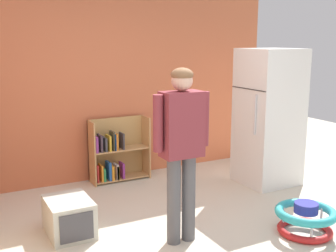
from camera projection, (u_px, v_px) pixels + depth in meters
The scene contains 7 objects.
ground_plane at pixel (187, 248), 3.94m from camera, with size 12.00×12.00×0.00m, color beige.
back_wall at pixel (100, 81), 5.68m from camera, with size 5.20×0.06×2.70m, color #C86842.
refrigerator at pixel (269, 117), 5.58m from camera, with size 0.73×0.68×1.78m.
bookshelf at pixel (115, 154), 5.77m from camera, with size 0.80×0.28×0.85m.
standing_person at pixel (182, 141), 3.88m from camera, with size 0.57×0.22×1.65m.
baby_walker at pixel (305, 218), 4.21m from camera, with size 0.60×0.60×0.32m.
pet_carrier at pixel (69, 217), 4.19m from camera, with size 0.42×0.55×0.36m.
Camera 1 is at (-1.85, -3.12, 1.91)m, focal length 45.46 mm.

